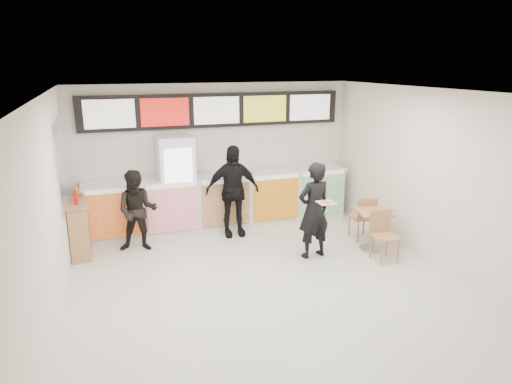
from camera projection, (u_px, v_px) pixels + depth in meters
name	position (u px, v px, depth m)	size (l,w,h in m)	color
floor	(274.00, 292.00, 7.02)	(7.00, 7.00, 0.00)	beige
ceiling	(276.00, 93.00, 6.20)	(7.00, 7.00, 0.00)	white
wall_back	(216.00, 154.00, 9.80)	(6.00, 6.00, 0.00)	silver
wall_left	(51.00, 221.00, 5.67)	(7.00, 7.00, 0.00)	silver
wall_right	(444.00, 182.00, 7.55)	(7.00, 7.00, 0.00)	silver
service_counter	(222.00, 201.00, 9.68)	(5.56, 0.77, 1.14)	silver
menu_board	(216.00, 110.00, 9.46)	(5.50, 0.14, 0.70)	black
drinks_fridge	(177.00, 185.00, 9.28)	(0.70, 0.67, 2.00)	white
mirror_panel	(62.00, 162.00, 7.84)	(0.01, 2.00, 1.50)	#B2B7BF
customer_main	(314.00, 210.00, 8.08)	(0.64, 0.42, 1.75)	black
customer_left	(137.00, 211.00, 8.40)	(0.75, 0.58, 1.53)	black
customer_mid	(232.00, 191.00, 9.11)	(1.09, 0.45, 1.86)	black
pizza_slice	(326.00, 202.00, 7.59)	(0.36, 0.36, 0.02)	beige
cafe_table	(373.00, 223.00, 8.52)	(0.69, 1.56, 0.89)	tan
condiment_ledge	(80.00, 227.00, 8.25)	(0.37, 0.92, 1.23)	tan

